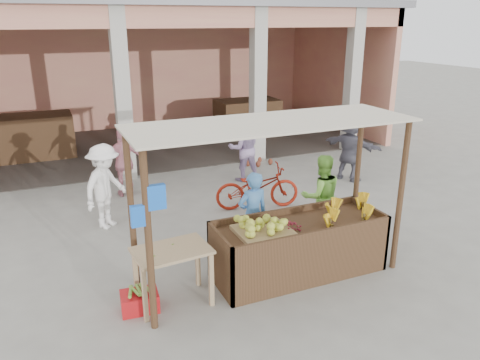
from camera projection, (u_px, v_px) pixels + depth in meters
name	position (u px, v px, depth m)	size (l,w,h in m)	color
ground	(269.00, 279.00, 7.02)	(60.00, 60.00, 0.00)	slate
market_building	(136.00, 55.00, 13.90)	(14.40, 6.40, 4.20)	tan
fruit_stall	(299.00, 249.00, 7.08)	(2.60, 0.95, 0.80)	#513420
stall_awning	(269.00, 151.00, 6.42)	(4.09, 1.35, 2.39)	#513420
banana_heap	(346.00, 212.00, 7.19)	(0.98, 0.53, 0.18)	yellow
melon_tray	(263.00, 227.00, 6.65)	(0.77, 0.67, 0.20)	#95794D
berry_heap	(287.00, 224.00, 6.79)	(0.47, 0.38, 0.15)	maroon
side_table	(172.00, 259.00, 6.24)	(1.05, 0.75, 0.81)	tan
papaya_pile	(171.00, 242.00, 6.17)	(0.72, 0.41, 0.21)	#4E862C
red_crate	(140.00, 301.00, 6.25)	(0.49, 0.35, 0.26)	#B31316
plantain_bundle	(139.00, 291.00, 6.19)	(0.36, 0.25, 0.07)	olive
produce_sacks	(259.00, 153.00, 12.40)	(1.10, 0.82, 0.67)	maroon
vendor_blue	(253.00, 212.00, 7.49)	(0.58, 0.42, 1.54)	#4480C1
vendor_green	(321.00, 194.00, 8.19)	(0.77, 0.44, 1.59)	#7FC847
motorcycle	(257.00, 186.00, 9.53)	(1.80, 0.62, 0.94)	maroon
shopper_a	(105.00, 183.00, 8.54)	(1.10, 0.55, 1.72)	white
shopper_b	(124.00, 160.00, 10.12)	(0.94, 0.50, 1.60)	#C97C89
shopper_d	(350.00, 146.00, 11.13)	(1.54, 0.63, 1.67)	#565461
shopper_f	(244.00, 145.00, 11.09)	(0.85, 0.49, 1.74)	#917AA3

